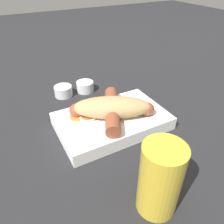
# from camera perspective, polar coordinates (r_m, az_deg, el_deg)

# --- Properties ---
(ground_plane) EXTENTS (3.00, 3.00, 0.00)m
(ground_plane) POSITION_cam_1_polar(r_m,az_deg,el_deg) (0.51, -0.00, -3.70)
(ground_plane) COLOR #232326
(food_tray) EXTENTS (0.24, 0.15, 0.03)m
(food_tray) POSITION_cam_1_polar(r_m,az_deg,el_deg) (0.50, -0.00, -2.36)
(food_tray) COLOR white
(food_tray) RESTS_ON ground_plane
(bread_roll) EXTENTS (0.18, 0.13, 0.04)m
(bread_roll) POSITION_cam_1_polar(r_m,az_deg,el_deg) (0.47, -0.11, 0.95)
(bread_roll) COLOR tan
(bread_roll) RESTS_ON food_tray
(sausage) EXTENTS (0.17, 0.15, 0.03)m
(sausage) POSITION_cam_1_polar(r_m,az_deg,el_deg) (0.48, -0.02, 0.59)
(sausage) COLOR brown
(sausage) RESTS_ON food_tray
(pickled_veggies) EXTENTS (0.07, 0.08, 0.01)m
(pickled_veggies) POSITION_cam_1_polar(r_m,az_deg,el_deg) (0.49, -7.48, -0.48)
(pickled_veggies) COLOR orange
(pickled_veggies) RESTS_ON food_tray
(condiment_cup_near) EXTENTS (0.05, 0.05, 0.03)m
(condiment_cup_near) POSITION_cam_1_polar(r_m,az_deg,el_deg) (0.64, -7.03, 6.50)
(condiment_cup_near) COLOR silver
(condiment_cup_near) RESTS_ON ground_plane
(condiment_cup_far) EXTENTS (0.05, 0.05, 0.03)m
(condiment_cup_far) POSITION_cam_1_polar(r_m,az_deg,el_deg) (0.63, -12.58, 5.23)
(condiment_cup_far) COLOR silver
(condiment_cup_far) RESTS_ON ground_plane
(drink_glass) EXTENTS (0.06, 0.06, 0.12)m
(drink_glass) POSITION_cam_1_polar(r_m,az_deg,el_deg) (0.33, 12.38, -16.80)
(drink_glass) COLOR gold
(drink_glass) RESTS_ON ground_plane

